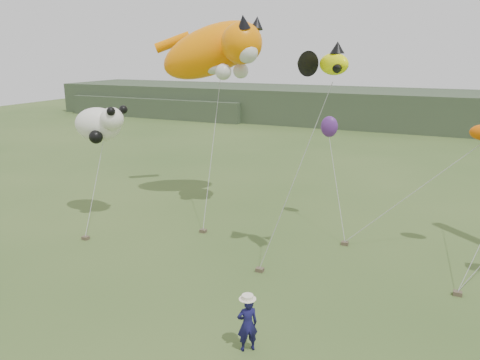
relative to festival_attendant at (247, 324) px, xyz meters
name	(u,v)px	position (x,y,z in m)	size (l,w,h in m)	color
ground	(242,318)	(-0.82, 1.45, -0.84)	(120.00, 120.00, 0.00)	#385123
headland	(371,108)	(-3.93, 46.14, 1.08)	(90.00, 13.00, 4.00)	#2D3D28
festival_attendant	(247,324)	(0.00, 0.00, 0.00)	(0.61, 0.40, 1.68)	#131244
sandbag_anchors	(260,253)	(-2.13, 6.33, -0.76)	(16.00, 4.51, 0.15)	brown
cat_kite	(218,50)	(-6.91, 11.99, 7.64)	(7.37, 4.74, 4.34)	#FF8000
fish_kite	(322,63)	(0.25, 6.18, 7.15)	(2.57, 1.70, 1.24)	#F6FF04
panda_kite	(100,124)	(-11.26, 7.47, 4.05)	(3.01, 1.95, 1.87)	white
misc_kites	(401,129)	(2.77, 10.76, 4.23)	(7.61, 1.93, 1.21)	#DD5802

